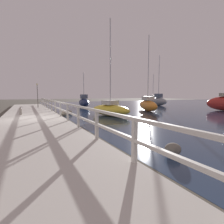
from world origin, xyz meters
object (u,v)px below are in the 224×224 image
(dock_lamp, at_px, (37,91))
(sailboat_white, at_px, (153,100))
(sailboat_yellow, at_px, (110,109))
(mooring_bollard, at_px, (21,111))
(sailboat_gray, at_px, (158,101))
(sailboat_navy, at_px, (84,102))
(sailboat_orange, at_px, (148,105))

(dock_lamp, relative_size, sailboat_white, 0.51)
(sailboat_yellow, bearing_deg, mooring_bollard, 141.80)
(sailboat_gray, height_order, sailboat_navy, sailboat_gray)
(dock_lamp, distance_m, sailboat_navy, 6.68)
(sailboat_navy, bearing_deg, mooring_bollard, -122.31)
(dock_lamp, height_order, sailboat_navy, sailboat_navy)
(sailboat_navy, bearing_deg, dock_lamp, -154.85)
(mooring_bollard, distance_m, sailboat_navy, 12.22)
(sailboat_white, height_order, sailboat_gray, sailboat_gray)
(sailboat_gray, bearing_deg, sailboat_orange, -131.42)
(sailboat_orange, relative_size, sailboat_navy, 1.64)
(sailboat_white, bearing_deg, sailboat_navy, 168.62)
(mooring_bollard, xyz_separation_m, sailboat_navy, (7.84, 9.38, 0.18))
(sailboat_yellow, bearing_deg, dock_lamp, 95.67)
(sailboat_white, bearing_deg, sailboat_gray, -141.61)
(sailboat_orange, bearing_deg, mooring_bollard, -158.40)
(sailboat_white, bearing_deg, sailboat_yellow, -160.10)
(mooring_bollard, height_order, sailboat_white, sailboat_white)
(mooring_bollard, xyz_separation_m, sailboat_gray, (19.61, 7.20, 0.26))
(sailboat_yellow, xyz_separation_m, sailboat_navy, (1.21, 11.23, 0.14))
(sailboat_gray, bearing_deg, sailboat_yellow, -139.24)
(sailboat_white, xyz_separation_m, sailboat_gray, (-2.76, -4.71, 0.11))
(dock_lamp, distance_m, sailboat_white, 21.27)
(mooring_bollard, bearing_deg, sailboat_yellow, -15.57)
(mooring_bollard, relative_size, sailboat_navy, 0.11)
(sailboat_white, xyz_separation_m, sailboat_navy, (-14.53, -2.53, 0.03))
(sailboat_yellow, xyz_separation_m, sailboat_white, (15.74, 13.75, 0.11))
(sailboat_gray, bearing_deg, mooring_bollard, -153.95)
(sailboat_orange, distance_m, sailboat_navy, 10.06)
(mooring_bollard, xyz_separation_m, sailboat_orange, (12.09, 0.27, 0.18))
(sailboat_orange, relative_size, sailboat_white, 1.42)
(sailboat_orange, bearing_deg, dock_lamp, 165.97)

